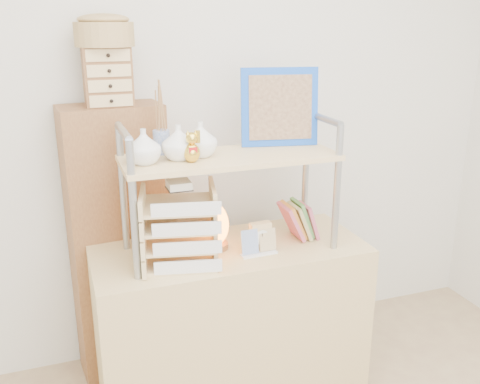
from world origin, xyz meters
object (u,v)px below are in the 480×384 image
object	(u,v)px
desk	(231,322)
salt_lamp	(214,226)
letter_tray	(180,231)
cabinet	(120,245)

from	to	relation	value
desk	salt_lamp	xyz separation A→B (m)	(-0.07, 0.02, 0.48)
desk	letter_tray	xyz separation A→B (m)	(-0.24, -0.07, 0.52)
letter_tray	salt_lamp	xyz separation A→B (m)	(0.17, 0.09, -0.04)
desk	letter_tray	world-z (taller)	letter_tray
desk	cabinet	distance (m)	0.65
desk	letter_tray	bearing A→B (deg)	-163.77
cabinet	desk	bearing A→B (deg)	-45.92
desk	letter_tray	size ratio (longest dim) A/B	3.38
cabinet	letter_tray	size ratio (longest dim) A/B	3.80
letter_tray	salt_lamp	bearing A→B (deg)	27.93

